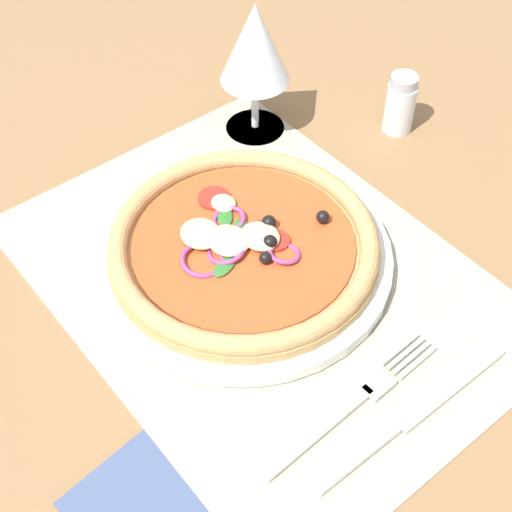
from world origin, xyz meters
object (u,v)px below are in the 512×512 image
(wine_glass, at_px, (255,48))
(napkin, at_px, (203,511))
(plate, at_px, (245,256))
(fork, at_px, (360,397))
(knife, at_px, (413,410))
(pepper_shaker, at_px, (400,104))
(pizza, at_px, (244,243))

(wine_glass, bearing_deg, napkin, -43.87)
(plate, height_order, fork, plate)
(knife, height_order, napkin, knife)
(knife, distance_m, pepper_shaker, 0.36)
(napkin, bearing_deg, pepper_shaker, 117.12)
(napkin, bearing_deg, plate, 134.37)
(pizza, distance_m, wine_glass, 0.21)
(pepper_shaker, bearing_deg, pizza, -78.77)
(plate, xyz_separation_m, wine_glass, (-0.15, 0.13, 0.09))
(wine_glass, xyz_separation_m, napkin, (0.31, -0.30, -0.10))
(knife, bearing_deg, pepper_shaker, 46.12)
(fork, distance_m, napkin, 0.15)
(plate, relative_size, wine_glass, 1.80)
(pizza, xyz_separation_m, knife, (0.20, 0.00, -0.02))
(knife, xyz_separation_m, wine_glass, (-0.35, 0.13, 0.09))
(wine_glass, bearing_deg, pepper_shaker, 50.97)
(pizza, bearing_deg, wine_glass, 138.10)
(pizza, relative_size, pepper_shaker, 3.63)
(wine_glass, distance_m, napkin, 0.44)
(plate, bearing_deg, fork, -6.57)
(napkin, bearing_deg, fork, 88.19)
(plate, bearing_deg, napkin, -45.63)
(pizza, height_order, wine_glass, wine_glass)
(plate, height_order, pizza, pizza)
(plate, height_order, wine_glass, wine_glass)
(pepper_shaker, bearing_deg, plate, -78.68)
(fork, xyz_separation_m, pepper_shaker, (-0.22, 0.27, 0.03))
(knife, bearing_deg, pizza, 91.54)
(knife, relative_size, napkin, 1.25)
(plate, xyz_separation_m, napkin, (0.16, -0.17, -0.01))
(plate, xyz_separation_m, knife, (0.20, 0.00, -0.00))
(plate, distance_m, fork, 0.17)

